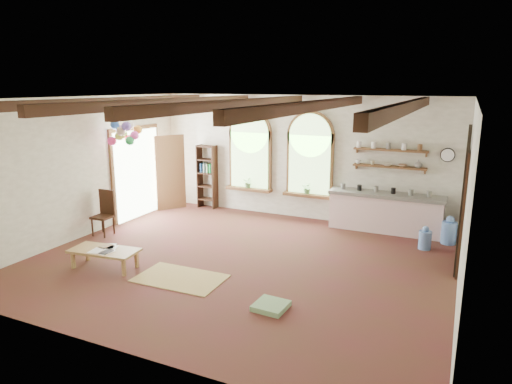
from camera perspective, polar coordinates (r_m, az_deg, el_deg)
The scene contains 27 objects.
floor at distance 9.25m, azimuth -2.08°, elevation -8.63°, with size 8.00×8.00×0.00m, color #562423.
ceiling_beams at distance 8.59m, azimuth -2.25°, elevation 10.93°, with size 6.20×6.80×0.18m, color #32180F, non-canonical shape.
window_left at distance 12.41m, azimuth -0.77°, elevation 4.83°, with size 1.30×0.28×2.20m.
window_right at distance 11.79m, azimuth 6.73°, elevation 4.30°, with size 1.30×0.28×2.20m.
left_doorway at distance 12.50m, azimuth -14.67°, elevation 2.22°, with size 0.10×1.90×2.50m, color brown.
right_doorway at distance 9.44m, azimuth 24.30°, elevation -2.34°, with size 0.10×1.30×2.40m, color black.
kitchen_counter at distance 11.36m, azimuth 15.84°, elevation -2.43°, with size 2.68×0.62×0.94m.
wall_shelf_lower at distance 11.30m, azimuth 16.33°, elevation 3.05°, with size 1.70×0.24×0.04m, color brown.
wall_shelf_upper at distance 11.24m, azimuth 16.46°, elevation 5.06°, with size 1.70×0.24×0.04m, color brown.
wall_clock at distance 11.21m, azimuth 22.83°, elevation 4.28°, with size 0.32×0.32×0.04m, color black.
bookshelf at distance 13.05m, azimuth -6.12°, elevation 1.91°, with size 0.53×0.32×1.80m.
coffee_table at distance 9.28m, azimuth -18.44°, elevation -7.08°, with size 1.37×0.75×0.37m.
side_chair at distance 11.30m, azimuth -18.51°, elevation -3.60°, with size 0.44×0.44×1.06m.
floor_mat at distance 8.57m, azimuth -9.45°, elevation -10.58°, with size 1.59×0.98×0.02m, color tan.
floor_cushion at distance 7.42m, azimuth 1.87°, elevation -14.05°, with size 0.50×0.50×0.09m, color #779E6D.
water_jug_a at distance 11.00m, azimuth 22.99°, elevation -4.59°, with size 0.33×0.33×0.64m.
water_jug_b at distance 10.47m, azimuth 20.37°, elevation -5.54°, with size 0.27×0.27×0.51m.
balloon_cluster at distance 11.22m, azimuth -16.08°, elevation 7.13°, with size 0.66×0.66×1.14m.
table_book at distance 9.47m, azimuth -18.61°, elevation -6.33°, with size 0.17×0.24×0.02m, color olive.
tablet at distance 9.10m, azimuth -18.21°, elevation -7.13°, with size 0.17×0.25×0.01m, color black.
potted_plant_left at distance 12.45m, azimuth -0.97°, elevation 1.21°, with size 0.27×0.23×0.30m, color #598C4C.
potted_plant_right at distance 11.83m, azimuth 6.47°, elevation 0.48°, with size 0.27×0.23×0.30m, color #598C4C.
shelf_cup_a at distance 11.42m, azimuth 12.63°, elevation 3.72°, with size 0.12×0.10×0.10m, color white.
shelf_cup_b at distance 11.36m, azimuth 14.36°, elevation 3.56°, with size 0.10×0.10×0.09m, color beige.
shelf_bowl_a at distance 11.30m, azimuth 16.10°, elevation 3.31°, with size 0.22×0.22×0.05m, color beige.
shelf_bowl_b at distance 11.26m, azimuth 17.86°, elevation 3.17°, with size 0.20×0.20×0.06m, color #8C664C.
shelf_vase at distance 11.21m, azimuth 19.65°, elevation 3.33°, with size 0.18×0.18×0.19m, color slate.
Camera 1 is at (3.90, -7.65, 3.44)m, focal length 32.00 mm.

